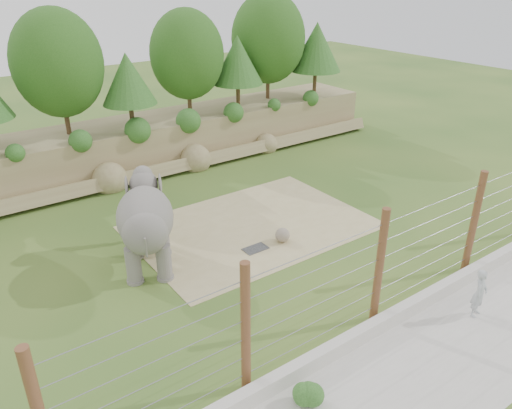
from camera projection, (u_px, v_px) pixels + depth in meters
ground at (286, 259)px, 19.47m from camera, size 90.00×90.00×0.00m
back_embankment at (151, 95)px, 27.35m from camera, size 30.00×5.52×8.77m
dirt_patch at (252, 226)px, 21.92m from camera, size 10.00×7.00×0.02m
drain_grate at (256, 249)px, 20.14m from camera, size 1.00×0.60×0.03m
elephant at (146, 229)px, 18.24m from camera, size 3.29×4.46×3.32m
stone_ball at (282, 235)px, 20.57m from camera, size 0.60×0.60×0.60m
retaining_wall at (386, 321)px, 15.70m from camera, size 26.00×0.35×0.50m
walkway at (438, 364)px, 14.34m from camera, size 26.00×4.00×0.01m
barrier_fence at (379, 267)px, 15.31m from camera, size 20.26×0.26×4.00m
walkway_shrub at (308, 390)px, 13.01m from camera, size 0.67×0.67×0.67m
zookeeper at (480, 293)px, 16.01m from camera, size 0.70×0.55×1.69m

